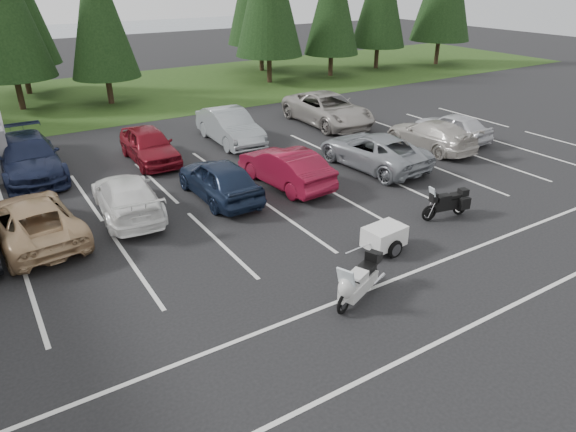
# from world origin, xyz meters

# --- Properties ---
(ground) EXTENTS (120.00, 120.00, 0.00)m
(ground) POSITION_xyz_m (0.00, 0.00, 0.00)
(ground) COLOR black
(ground) RESTS_ON ground
(grass_strip) EXTENTS (80.00, 16.00, 0.01)m
(grass_strip) POSITION_xyz_m (0.00, 24.00, 0.01)
(grass_strip) COLOR #203B12
(grass_strip) RESTS_ON ground
(lake_water) EXTENTS (70.00, 50.00, 0.02)m
(lake_water) POSITION_xyz_m (4.00, 55.00, 0.00)
(lake_water) COLOR gray
(lake_water) RESTS_ON ground
(stall_markings) EXTENTS (32.00, 16.00, 0.01)m
(stall_markings) POSITION_xyz_m (0.00, 2.00, 0.00)
(stall_markings) COLOR silver
(stall_markings) RESTS_ON ground
(conifer_5) EXTENTS (4.14, 4.14, 9.63)m
(conifer_5) POSITION_xyz_m (0.00, 21.60, 5.63)
(conifer_5) COLOR #332316
(conifer_5) RESTS_ON ground
(car_near_2) EXTENTS (2.80, 5.21, 1.39)m
(car_near_2) POSITION_xyz_m (-6.99, 4.22, 0.70)
(car_near_2) COLOR tan
(car_near_2) RESTS_ON ground
(car_near_3) EXTENTS (2.33, 4.85, 1.36)m
(car_near_3) POSITION_xyz_m (-3.96, 4.55, 0.68)
(car_near_3) COLOR white
(car_near_3) RESTS_ON ground
(car_near_4) EXTENTS (1.83, 4.44, 1.51)m
(car_near_4) POSITION_xyz_m (-0.67, 4.16, 0.75)
(car_near_4) COLOR #17223A
(car_near_4) RESTS_ON ground
(car_near_5) EXTENTS (1.95, 4.63, 1.49)m
(car_near_5) POSITION_xyz_m (2.06, 3.95, 0.74)
(car_near_5) COLOR maroon
(car_near_5) RESTS_ON ground
(car_near_6) EXTENTS (2.80, 5.40, 1.45)m
(car_near_6) POSITION_xyz_m (6.35, 3.74, 0.73)
(car_near_6) COLOR gray
(car_near_6) RESTS_ON ground
(car_near_7) EXTENTS (1.97, 4.72, 1.36)m
(car_near_7) POSITION_xyz_m (10.27, 4.17, 0.68)
(car_near_7) COLOR #B7B1A8
(car_near_7) RESTS_ON ground
(car_near_8) EXTENTS (1.95, 4.08, 1.35)m
(car_near_8) POSITION_xyz_m (12.27, 4.62, 0.67)
(car_near_8) COLOR silver
(car_near_8) RESTS_ON ground
(car_far_1) EXTENTS (2.31, 5.67, 1.64)m
(car_far_1) POSITION_xyz_m (-6.26, 10.37, 0.82)
(car_far_1) COLOR #161D38
(car_far_1) RESTS_ON ground
(car_far_2) EXTENTS (1.85, 4.44, 1.50)m
(car_far_2) POSITION_xyz_m (-1.51, 9.52, 0.75)
(car_far_2) COLOR maroon
(car_far_2) RESTS_ON ground
(car_far_3) EXTENTS (1.89, 4.96, 1.61)m
(car_far_3) POSITION_xyz_m (2.72, 10.10, 0.81)
(car_far_3) COLOR gray
(car_far_3) RESTS_ON ground
(car_far_4) EXTENTS (2.88, 6.03, 1.66)m
(car_far_4) POSITION_xyz_m (8.74, 10.25, 0.83)
(car_far_4) COLOR #9E9891
(car_far_4) RESTS_ON ground
(touring_motorcycle) EXTENTS (2.40, 1.55, 1.28)m
(touring_motorcycle) POSITION_xyz_m (-0.49, -3.66, 0.64)
(touring_motorcycle) COLOR silver
(touring_motorcycle) RESTS_ON ground
(cargo_trailer) EXTENTS (1.85, 1.15, 0.82)m
(cargo_trailer) POSITION_xyz_m (1.78, -2.11, 0.41)
(cargo_trailer) COLOR silver
(cargo_trailer) RESTS_ON ground
(adventure_motorcycle) EXTENTS (2.12, 1.05, 1.24)m
(adventure_motorcycle) POSITION_xyz_m (5.09, -1.48, 0.62)
(adventure_motorcycle) COLOR black
(adventure_motorcycle) RESTS_ON ground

